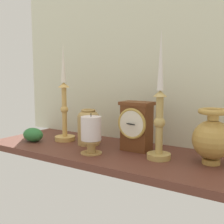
% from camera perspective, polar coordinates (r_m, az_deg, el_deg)
% --- Properties ---
extents(ground_plane, '(1.00, 0.36, 0.02)m').
position_cam_1_polar(ground_plane, '(1.04, -0.11, -8.31)').
color(ground_plane, '#592E23').
extents(back_wall, '(1.20, 0.02, 0.65)m').
position_cam_1_polar(back_wall, '(1.16, 4.94, 10.08)').
color(back_wall, beige).
rests_on(back_wall, ground_plane).
extents(mantel_clock, '(0.11, 0.09, 0.18)m').
position_cam_1_polar(mantel_clock, '(1.02, 4.93, -2.76)').
color(mantel_clock, brown).
rests_on(mantel_clock, ground_plane).
extents(candlestick_tall_left, '(0.08, 0.08, 0.40)m').
position_cam_1_polar(candlestick_tall_left, '(1.18, -9.67, 0.87)').
color(candlestick_tall_left, tan).
rests_on(candlestick_tall_left, ground_plane).
extents(candlestick_tall_center, '(0.08, 0.08, 0.41)m').
position_cam_1_polar(candlestick_tall_center, '(0.91, 9.63, -1.13)').
color(candlestick_tall_center, tan).
rests_on(candlestick_tall_center, ground_plane).
extents(brass_vase_bulbous, '(0.12, 0.12, 0.17)m').
position_cam_1_polar(brass_vase_bulbous, '(0.91, 19.67, -4.98)').
color(brass_vase_bulbous, '#B3883E').
rests_on(brass_vase_bulbous, ground_plane).
extents(brass_vase_jar, '(0.09, 0.09, 0.14)m').
position_cam_1_polar(brass_vase_jar, '(1.10, -4.80, -2.90)').
color(brass_vase_jar, '#AE8A4B').
rests_on(brass_vase_jar, ground_plane).
extents(pillar_candle_front, '(0.08, 0.08, 0.14)m').
position_cam_1_polar(pillar_candle_front, '(0.98, -4.26, -4.16)').
color(pillar_candle_front, '#AF884B').
rests_on(pillar_candle_front, ground_plane).
extents(ivy_sprig, '(0.09, 0.07, 0.06)m').
position_cam_1_polar(ivy_sprig, '(1.21, -15.74, -4.46)').
color(ivy_sprig, '#2F7036').
rests_on(ivy_sprig, ground_plane).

